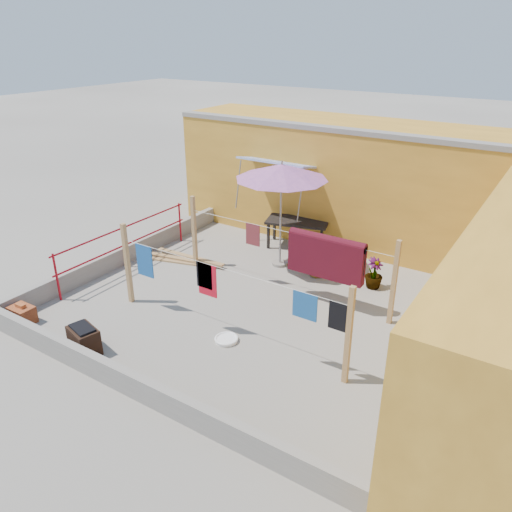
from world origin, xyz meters
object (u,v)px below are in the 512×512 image
water_jug_b (461,316)px  green_hose (462,288)px  water_jug_a (440,336)px  brazier (84,340)px  plant_back_a (319,259)px  patio_umbrella (282,172)px  white_basin (226,339)px  brick_stack (22,314)px  outdoor_table (297,223)px

water_jug_b → green_hose: size_ratio=0.63×
water_jug_a → water_jug_b: (0.17, 0.99, -0.01)m
brazier → plant_back_a: 5.59m
water_jug_b → plant_back_a: (-3.35, 0.34, 0.28)m
patio_umbrella → white_basin: size_ratio=5.78×
patio_umbrella → green_hose: 4.90m
patio_umbrella → plant_back_a: 2.23m
brick_stack → green_hose: bearing=41.5°
outdoor_table → water_jug_a: (4.47, -2.58, -0.53)m
outdoor_table → water_jug_b: bearing=-19.0°
water_jug_b → brick_stack: bearing=-147.0°
water_jug_a → green_hose: size_ratio=0.67×
patio_umbrella → brick_stack: bearing=-119.8°
water_jug_a → water_jug_b: bearing=80.3°
brazier → water_jug_b: (5.53, 4.81, -0.11)m
brick_stack → outdoor_table: bearing=66.6°
white_basin → brick_stack: bearing=-156.3°
outdoor_table → water_jug_a: outdoor_table is taller
plant_back_a → brazier: bearing=-112.9°
water_jug_a → brick_stack: bearing=-152.2°
green_hose → brazier: bearing=-129.7°
white_basin → water_jug_b: bearing=41.2°
outdoor_table → brick_stack: bearing=-113.4°
water_jug_b → brazier: bearing=-139.0°
water_jug_a → patio_umbrella: bearing=162.6°
water_jug_a → brazier: bearing=-144.5°
green_hose → outdoor_table: bearing=178.7°
green_hose → brick_stack: bearing=-138.5°
brazier → white_basin: brazier is taller
outdoor_table → brick_stack: size_ratio=3.65×
patio_umbrella → white_basin: 4.28m
patio_umbrella → white_basin: (0.87, -3.48, -2.33)m
patio_umbrella → brazier: size_ratio=3.92×
white_basin → green_hose: size_ratio=0.86×
brazier → brick_stack: bearing=-180.0°
brick_stack → water_jug_a: bearing=27.8°
outdoor_table → white_basin: size_ratio=3.92×
water_jug_b → green_hose: water_jug_b is taller
brazier → white_basin: (1.96, 1.68, -0.22)m
brazier → green_hose: (5.24, 6.30, -0.23)m
white_basin → water_jug_a: water_jug_a is taller
patio_umbrella → water_jug_b: size_ratio=7.86×
brazier → water_jug_a: brazier is taller
patio_umbrella → water_jug_b: 4.98m
brazier → water_jug_b: size_ratio=2.01×
outdoor_table → brazier: (-0.89, -6.40, -0.43)m
brazier → white_basin: size_ratio=1.47×
patio_umbrella → water_jug_b: (4.44, -0.35, -2.22)m
brick_stack → water_jug_b: brick_stack is taller
water_jug_a → water_jug_b: size_ratio=1.06×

